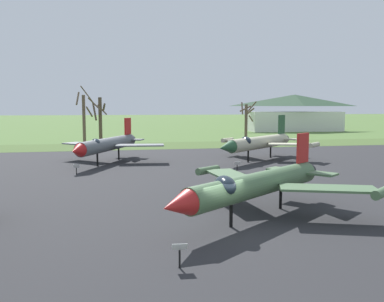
{
  "coord_description": "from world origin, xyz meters",
  "views": [
    {
      "loc": [
        -5.43,
        -18.99,
        6.15
      ],
      "look_at": [
        1.78,
        16.57,
        2.29
      ],
      "focal_mm": 38.97,
      "sensor_mm": 36.0,
      "label": 1
    }
  ],
  "objects_px": {
    "jet_fighter_front_left": "(256,184)",
    "info_placard_front_left": "(180,252)",
    "jet_fighter_rear_center": "(107,144)",
    "info_placard_front_right": "(237,165)",
    "info_placard_rear_center": "(76,168)",
    "jet_fighter_front_right": "(258,142)",
    "visitor_building": "(294,113)"
  },
  "relations": [
    {
      "from": "jet_fighter_front_left",
      "to": "info_placard_front_left",
      "type": "xyz_separation_m",
      "value": [
        -5.34,
        -6.24,
        -1.28
      ]
    },
    {
      "from": "jet_fighter_front_left",
      "to": "jet_fighter_rear_center",
      "type": "distance_m",
      "value": 25.91
    },
    {
      "from": "info_placard_front_left",
      "to": "info_placard_front_right",
      "type": "distance_m",
      "value": 23.89
    },
    {
      "from": "info_placard_front_left",
      "to": "info_placard_rear_center",
      "type": "xyz_separation_m",
      "value": [
        -5.42,
        23.43,
        -0.01
      ]
    },
    {
      "from": "jet_fighter_front_right",
      "to": "info_placard_rear_center",
      "type": "distance_m",
      "value": 20.71
    },
    {
      "from": "info_placard_front_left",
      "to": "visitor_building",
      "type": "height_order",
      "value": "visitor_building"
    },
    {
      "from": "info_placard_front_right",
      "to": "info_placard_front_left",
      "type": "bearing_deg",
      "value": -112.82
    },
    {
      "from": "jet_fighter_rear_center",
      "to": "info_placard_front_left",
      "type": "bearing_deg",
      "value": -85.11
    },
    {
      "from": "info_placard_front_right",
      "to": "info_placard_rear_center",
      "type": "distance_m",
      "value": 14.76
    },
    {
      "from": "jet_fighter_front_left",
      "to": "info_placard_front_right",
      "type": "height_order",
      "value": "jet_fighter_front_left"
    },
    {
      "from": "info_placard_front_right",
      "to": "jet_fighter_rear_center",
      "type": "relative_size",
      "value": 0.08
    },
    {
      "from": "jet_fighter_rear_center",
      "to": "info_placard_rear_center",
      "type": "xyz_separation_m",
      "value": [
        -2.78,
        -7.46,
        -1.45
      ]
    },
    {
      "from": "jet_fighter_front_right",
      "to": "jet_fighter_front_left",
      "type": "bearing_deg",
      "value": -110.7
    },
    {
      "from": "info_placard_front_left",
      "to": "info_placard_rear_center",
      "type": "relative_size",
      "value": 1.0
    },
    {
      "from": "info_placard_front_right",
      "to": "info_placard_rear_center",
      "type": "xyz_separation_m",
      "value": [
        -14.69,
        1.41,
        -0.02
      ]
    },
    {
      "from": "info_placard_front_left",
      "to": "info_placard_front_right",
      "type": "height_order",
      "value": "info_placard_front_right"
    },
    {
      "from": "info_placard_front_right",
      "to": "jet_fighter_rear_center",
      "type": "xyz_separation_m",
      "value": [
        -11.91,
        8.88,
        1.43
      ]
    },
    {
      "from": "jet_fighter_front_left",
      "to": "jet_fighter_rear_center",
      "type": "bearing_deg",
      "value": 107.94
    },
    {
      "from": "jet_fighter_front_left",
      "to": "info_placard_front_left",
      "type": "distance_m",
      "value": 8.31
    },
    {
      "from": "info_placard_front_left",
      "to": "jet_fighter_front_right",
      "type": "xyz_separation_m",
      "value": [
        14.24,
        29.78,
        1.44
      ]
    },
    {
      "from": "jet_fighter_front_right",
      "to": "info_placard_rear_center",
      "type": "xyz_separation_m",
      "value": [
        -19.66,
        -6.35,
        -1.45
      ]
    },
    {
      "from": "visitor_building",
      "to": "jet_fighter_front_right",
      "type": "bearing_deg",
      "value": -118.88
    },
    {
      "from": "jet_fighter_front_right",
      "to": "jet_fighter_rear_center",
      "type": "xyz_separation_m",
      "value": [
        -16.88,
        1.11,
        0.0
      ]
    },
    {
      "from": "jet_fighter_front_right",
      "to": "visitor_building",
      "type": "distance_m",
      "value": 61.71
    },
    {
      "from": "info_placard_front_left",
      "to": "visitor_building",
      "type": "relative_size",
      "value": 0.04
    },
    {
      "from": "jet_fighter_front_left",
      "to": "jet_fighter_rear_center",
      "type": "relative_size",
      "value": 0.93
    },
    {
      "from": "info_placard_rear_center",
      "to": "jet_fighter_front_right",
      "type": "bearing_deg",
      "value": 17.9
    },
    {
      "from": "jet_fighter_rear_center",
      "to": "visitor_building",
      "type": "bearing_deg",
      "value": 48.58
    },
    {
      "from": "visitor_building",
      "to": "info_placard_rear_center",
      "type": "bearing_deg",
      "value": -129.33
    },
    {
      "from": "info_placard_front_right",
      "to": "jet_fighter_rear_center",
      "type": "height_order",
      "value": "jet_fighter_rear_center"
    },
    {
      "from": "info_placard_rear_center",
      "to": "visitor_building",
      "type": "xyz_separation_m",
      "value": [
        49.44,
        60.34,
        3.9
      ]
    },
    {
      "from": "info_placard_front_left",
      "to": "jet_fighter_front_left",
      "type": "bearing_deg",
      "value": 49.45
    }
  ]
}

